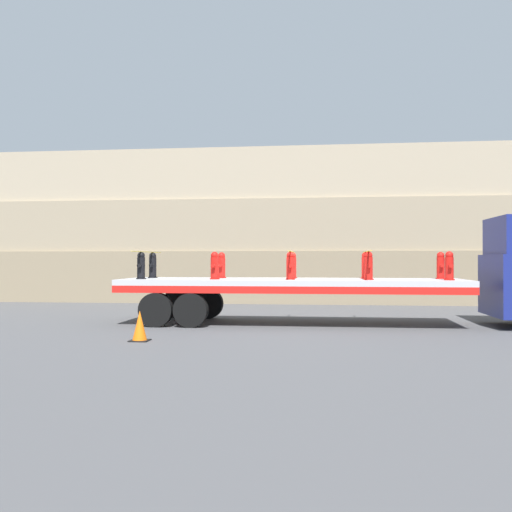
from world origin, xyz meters
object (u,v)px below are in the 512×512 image
Objects in this scene: fire_hydrant_red_near_3 at (369,266)px; traffic_cone at (140,326)px; fire_hydrant_red_near_4 at (449,266)px; fire_hydrant_red_far_3 at (365,266)px; fire_hydrant_red_far_2 at (292,266)px; flatbed_trailer at (270,287)px; fire_hydrant_red_near_2 at (290,266)px; fire_hydrant_red_far_4 at (441,266)px; fire_hydrant_black_near_0 at (141,266)px; fire_hydrant_red_far_1 at (222,266)px; fire_hydrant_red_near_1 at (215,266)px; fire_hydrant_black_far_0 at (153,266)px.

traffic_cone is (-5.41, -3.36, -1.34)m from fire_hydrant_red_near_3.
fire_hydrant_red_far_3 is at bearing 152.22° from fire_hydrant_red_near_4.
fire_hydrant_red_far_2 is at bearing 165.24° from fire_hydrant_red_near_4.
flatbed_trailer is 1.05m from fire_hydrant_red_near_2.
fire_hydrant_red_far_2 is 4.46m from fire_hydrant_red_near_4.
fire_hydrant_red_near_3 and fire_hydrant_red_far_4 have the same top height.
fire_hydrant_red_near_3 is (6.48, 0.00, 0.00)m from fire_hydrant_black_near_0.
traffic_cone is (-1.09, -4.50, -1.34)m from fire_hydrant_red_far_1.
fire_hydrant_red_near_2 and fire_hydrant_red_near_4 have the same top height.
fire_hydrant_red_far_3 is 2.44m from fire_hydrant_red_near_4.
fire_hydrant_black_near_0 is at bearing -172.50° from fire_hydrant_red_far_4.
traffic_cone is at bearing -140.28° from fire_hydrant_red_far_3.
fire_hydrant_red_near_1 is 2.16m from fire_hydrant_red_near_2.
fire_hydrant_red_near_3 is 1.13× the size of traffic_cone.
fire_hydrant_red_near_3 is at bearing -9.96° from fire_hydrant_black_far_0.
flatbed_trailer is at bearing -173.45° from fire_hydrant_red_far_4.
fire_hydrant_red_far_1 is at bearing 180.00° from fire_hydrant_red_far_2.
fire_hydrant_red_far_3 is (2.79, 0.57, 0.62)m from flatbed_trailer.
fire_hydrant_red_near_4 is (6.48, 0.00, 0.00)m from fire_hydrant_red_near_1.
fire_hydrant_red_near_2 is at bearing 45.92° from traffic_cone.
fire_hydrant_red_far_4 is 1.13× the size of traffic_cone.
flatbed_trailer is at bearing 138.01° from fire_hydrant_red_near_2.
fire_hydrant_red_far_2 and fire_hydrant_red_near_3 have the same top height.
flatbed_trailer reaches higher than traffic_cone.
flatbed_trailer is 12.48× the size of fire_hydrant_red_far_1.
fire_hydrant_black_near_0 reaches higher than traffic_cone.
fire_hydrant_black_near_0 and fire_hydrant_red_near_3 have the same top height.
fire_hydrant_red_near_4 is (2.16, 0.00, 0.00)m from fire_hydrant_red_near_3.
fire_hydrant_red_far_1 is (0.00, 1.14, 0.00)m from fire_hydrant_red_near_1.
flatbed_trailer is at bearing 20.42° from fire_hydrant_red_near_1.
fire_hydrant_black_far_0 is at bearing 103.33° from traffic_cone.
fire_hydrant_black_far_0 is 1.13× the size of traffic_cone.
fire_hydrant_red_far_4 is (4.32, 1.14, 0.00)m from fire_hydrant_red_near_2.
fire_hydrant_red_far_1 is 6.57m from fire_hydrant_red_near_4.
fire_hydrant_black_far_0 is 1.00× the size of fire_hydrant_red_near_1.
fire_hydrant_red_far_1 is 1.00× the size of fire_hydrant_red_far_2.
fire_hydrant_red_far_2 is (0.63, 0.57, 0.62)m from flatbed_trailer.
fire_hydrant_red_near_2 is 2.16m from fire_hydrant_red_near_3.
fire_hydrant_red_near_4 is at bearing -6.55° from flatbed_trailer.
fire_hydrant_black_near_0 is 1.00× the size of fire_hydrant_red_near_1.
fire_hydrant_red_near_3 is 1.14m from fire_hydrant_red_far_3.
fire_hydrant_black_far_0 is at bearing 152.22° from fire_hydrant_red_near_1.
fire_hydrant_red_near_4 is 1.00× the size of fire_hydrant_red_far_4.
flatbed_trailer is 2.91m from fire_hydrant_red_far_3.
fire_hydrant_red_near_2 is 1.00× the size of fire_hydrant_red_near_3.
fire_hydrant_red_near_3 is at bearing -27.78° from fire_hydrant_red_far_2.
fire_hydrant_red_near_3 reaches higher than flatbed_trailer.
fire_hydrant_red_far_3 reaches higher than flatbed_trailer.
fire_hydrant_black_near_0 and fire_hydrant_red_near_1 have the same top height.
fire_hydrant_red_near_1 is at bearing -152.22° from fire_hydrant_red_far_2.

